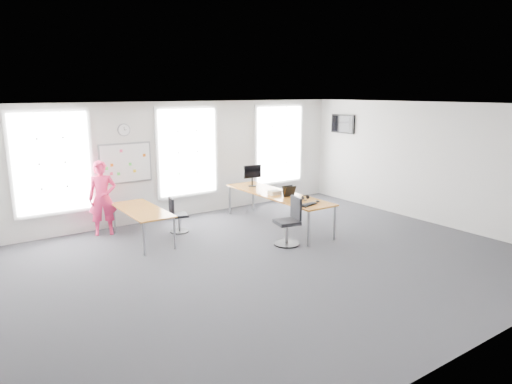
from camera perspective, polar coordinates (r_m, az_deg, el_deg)
floor at (r=9.00m, az=1.47°, el=-8.66°), size 10.00×10.00×0.00m
ceiling at (r=8.40m, az=1.58°, el=10.81°), size 10.00×10.00×0.00m
wall_back at (r=11.98m, az=-9.88°, el=3.92°), size 10.00×0.00×10.00m
wall_front at (r=5.94m, az=25.07°, el=-5.78°), size 10.00×0.00×10.00m
wall_right at (r=12.17m, az=20.91°, el=3.41°), size 0.00×10.00×10.00m
window_left at (r=11.02m, az=-24.14°, el=3.33°), size 1.60×0.06×2.20m
window_mid at (r=12.06m, az=-8.56°, el=4.97°), size 1.60×0.06×2.20m
window_right at (r=13.64m, az=2.87°, el=5.95°), size 1.60×0.06×2.20m
desk_right at (r=11.12m, az=2.67°, el=-0.47°), size 0.89×3.32×0.81m
desk_left at (r=10.32m, az=-14.08°, el=-2.41°), size 0.79×1.97×0.72m
chair_right at (r=9.84m, az=4.20°, el=-4.01°), size 0.57×0.56×1.04m
chair_left at (r=10.85m, az=-9.85°, el=-3.10°), size 0.45×0.45×0.83m
person at (r=10.99m, az=-18.64°, el=-0.73°), size 0.72×0.58×1.72m
whiteboard at (r=11.45m, az=-15.96°, el=3.48°), size 1.20×0.03×0.90m
wall_clock at (r=11.36m, az=-16.20°, el=7.47°), size 0.30×0.04×0.30m
tv at (r=13.95m, az=10.80°, el=8.37°), size 0.06×0.90×0.55m
keyboard at (r=10.04m, az=6.55°, el=-1.58°), size 0.47×0.27×0.02m
mouse at (r=10.33m, az=7.71°, el=-1.15°), size 0.10×0.13×0.04m
lens_cap at (r=10.47m, az=6.19°, el=-1.03°), size 0.07×0.07×0.01m
headphones at (r=10.58m, az=6.17°, el=-0.65°), size 0.17×0.09×0.10m
laptop_sleeve at (r=10.80m, az=4.13°, el=0.09°), size 0.32×0.18×0.26m
paper_stack at (r=11.00m, az=2.35°, el=-0.07°), size 0.28×0.21×0.10m
monitor at (r=11.89m, az=-0.45°, el=2.31°), size 0.51×0.21×0.56m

